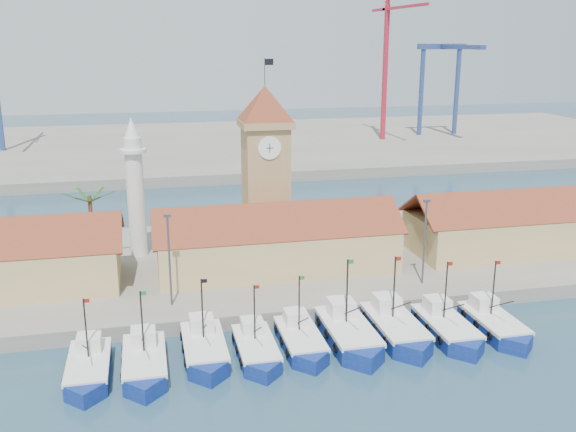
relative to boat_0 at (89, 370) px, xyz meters
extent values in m
plane|color=#1E3D51|center=(19.10, -2.06, -0.71)|extent=(400.00, 400.00, 0.00)
cube|color=gray|center=(19.10, 21.94, 0.04)|extent=(140.00, 32.00, 1.50)
cube|color=gray|center=(19.10, 107.94, 0.29)|extent=(240.00, 80.00, 2.00)
cube|color=navy|center=(0.00, 0.37, -0.25)|extent=(3.25, 7.35, 1.67)
cube|color=navy|center=(0.00, -3.31, -0.25)|extent=(3.25, 3.25, 1.67)
cube|color=silver|center=(0.00, 0.37, 0.59)|extent=(3.31, 7.56, 0.32)
cube|color=silver|center=(0.00, 2.21, 1.33)|extent=(1.95, 2.04, 1.30)
cylinder|color=black|center=(0.00, 0.83, 3.19)|extent=(0.13, 0.13, 5.20)
cube|color=#A5140F|center=(0.23, 0.83, 5.60)|extent=(0.46, 0.02, 0.32)
cube|color=navy|center=(4.40, 0.25, -0.23)|extent=(3.39, 7.67, 1.74)
cube|color=navy|center=(4.40, -3.59, -0.23)|extent=(3.39, 3.39, 1.74)
cube|color=silver|center=(4.40, 0.25, 0.65)|extent=(3.46, 7.89, 0.34)
cube|color=silver|center=(4.40, 2.16, 1.42)|extent=(2.03, 2.13, 1.36)
cylinder|color=black|center=(4.40, 0.73, 3.36)|extent=(0.14, 0.14, 5.43)
cube|color=#197226|center=(4.64, 0.73, 5.88)|extent=(0.48, 0.02, 0.34)
cube|color=navy|center=(9.40, 1.65, -0.22)|extent=(3.44, 7.78, 1.77)
cube|color=navy|center=(9.40, -2.24, -0.22)|extent=(3.44, 3.44, 1.77)
cube|color=silver|center=(9.40, 1.65, 0.67)|extent=(3.51, 8.00, 0.34)
cube|color=silver|center=(9.40, 3.60, 1.45)|extent=(2.06, 2.16, 1.38)
cylinder|color=black|center=(9.40, 2.14, 3.42)|extent=(0.14, 0.14, 5.50)
cube|color=black|center=(9.65, 2.14, 5.97)|extent=(0.49, 0.02, 0.34)
cube|color=navy|center=(13.71, 0.68, -0.26)|extent=(3.17, 7.17, 1.63)
cube|color=navy|center=(13.71, -2.90, -0.26)|extent=(3.17, 3.17, 1.63)
cube|color=silver|center=(13.71, 0.68, 0.56)|extent=(3.23, 7.37, 0.32)
cube|color=silver|center=(13.71, 2.48, 1.28)|extent=(1.90, 1.99, 1.27)
cylinder|color=black|center=(13.71, 1.14, 3.09)|extent=(0.13, 0.13, 5.07)
cube|color=#A5140F|center=(13.94, 1.14, 5.44)|extent=(0.45, 0.02, 0.32)
cube|color=navy|center=(17.81, 1.45, -0.24)|extent=(3.26, 7.37, 1.68)
cube|color=navy|center=(17.81, -2.24, -0.24)|extent=(3.26, 3.26, 1.68)
cube|color=silver|center=(17.81, 1.45, 0.59)|extent=(3.32, 7.58, 0.33)
cube|color=silver|center=(17.81, 3.29, 1.34)|extent=(1.96, 2.05, 1.30)
cylinder|color=black|center=(17.81, 1.91, 3.20)|extent=(0.13, 0.13, 5.21)
cube|color=#197226|center=(18.05, 1.91, 5.62)|extent=(0.47, 0.02, 0.33)
cube|color=navy|center=(22.23, 1.54, -0.17)|extent=(3.81, 8.63, 1.96)
cube|color=navy|center=(22.23, -2.77, -0.17)|extent=(3.81, 3.81, 1.96)
cube|color=silver|center=(22.23, 1.54, 0.82)|extent=(3.89, 8.87, 0.38)
cube|color=silver|center=(22.23, 3.70, 1.69)|extent=(2.29, 2.40, 1.53)
cylinder|color=black|center=(22.23, 2.09, 3.87)|extent=(0.15, 0.15, 6.10)
cube|color=#197226|center=(22.50, 2.09, 6.70)|extent=(0.54, 0.02, 0.38)
cube|color=navy|center=(26.76, 1.70, -0.17)|extent=(3.75, 8.49, 1.93)
cube|color=navy|center=(26.76, -2.54, -0.17)|extent=(3.75, 3.75, 1.93)
cube|color=silver|center=(26.76, 1.70, 0.79)|extent=(3.83, 8.73, 0.38)
cube|color=silver|center=(26.76, 3.83, 1.65)|extent=(2.25, 2.36, 1.50)
cylinder|color=black|center=(26.76, 2.24, 3.79)|extent=(0.15, 0.15, 6.00)
cube|color=#A5140F|center=(27.02, 2.24, 6.58)|extent=(0.54, 0.02, 0.38)
cube|color=navy|center=(31.38, 0.79, -0.21)|extent=(3.49, 7.89, 1.79)
cube|color=navy|center=(31.38, -3.16, -0.21)|extent=(3.49, 3.49, 1.79)
cube|color=silver|center=(31.38, 0.79, 0.68)|extent=(3.56, 8.11, 0.35)
cube|color=silver|center=(31.38, 2.76, 1.48)|extent=(2.09, 2.19, 1.39)
cylinder|color=black|center=(31.38, 1.28, 3.47)|extent=(0.14, 0.14, 5.58)
cube|color=#A5140F|center=(31.63, 1.28, 6.06)|extent=(0.50, 0.02, 0.35)
cube|color=navy|center=(36.06, 0.60, -0.23)|extent=(3.39, 7.67, 1.74)
cube|color=navy|center=(36.06, -3.23, -0.23)|extent=(3.39, 3.39, 1.74)
cube|color=silver|center=(36.06, 0.60, 0.65)|extent=(3.46, 7.88, 0.34)
cube|color=silver|center=(36.06, 2.52, 1.42)|extent=(2.03, 2.13, 1.36)
cylinder|color=black|center=(36.06, 1.09, 3.36)|extent=(0.14, 0.14, 5.42)
cube|color=#A5140F|center=(36.30, 1.09, 5.87)|extent=(0.48, 0.02, 0.34)
cube|color=tan|center=(19.10, 17.94, 3.04)|extent=(26.00, 10.00, 4.50)
cube|color=maroon|center=(19.10, 15.44, 6.79)|extent=(27.04, 5.13, 3.21)
cube|color=maroon|center=(19.10, 20.44, 6.79)|extent=(27.04, 5.13, 3.21)
cube|color=tan|center=(51.10, 17.94, 3.04)|extent=(30.00, 10.00, 4.50)
cube|color=maroon|center=(51.10, 15.44, 6.79)|extent=(31.20, 5.13, 3.21)
cube|color=maroon|center=(51.10, 20.44, 6.79)|extent=(31.20, 5.13, 3.21)
cube|color=#9F7A52|center=(19.10, 23.94, 8.29)|extent=(5.00, 5.00, 15.00)
cube|color=#9F7A52|center=(19.10, 23.94, 16.19)|extent=(5.80, 5.80, 0.80)
pyramid|color=maroon|center=(19.10, 23.94, 18.49)|extent=(5.80, 5.80, 4.00)
cylinder|color=white|center=(19.10, 21.39, 13.79)|extent=(2.60, 0.15, 2.60)
cube|color=black|center=(19.10, 21.31, 13.79)|extent=(0.08, 0.02, 1.00)
cube|color=black|center=(19.10, 21.31, 13.79)|extent=(0.80, 0.02, 0.08)
cylinder|color=#3F3F44|center=(19.10, 23.94, 21.99)|extent=(0.10, 0.10, 3.00)
cube|color=black|center=(19.60, 23.94, 23.09)|extent=(1.00, 0.03, 0.70)
cylinder|color=silver|center=(4.10, 25.94, 7.79)|extent=(2.00, 2.00, 14.00)
cylinder|color=silver|center=(4.10, 25.94, 13.29)|extent=(3.00, 3.00, 0.40)
cone|color=silver|center=(4.10, 25.94, 15.89)|extent=(1.80, 1.80, 2.40)
cylinder|color=brown|center=(-0.90, 23.94, 4.79)|extent=(0.44, 0.44, 8.00)
cube|color=#20501B|center=(0.50, 23.94, 8.59)|extent=(2.80, 0.35, 1.18)
cube|color=#20501B|center=(-0.20, 25.15, 8.59)|extent=(1.71, 2.60, 1.18)
cube|color=#20501B|center=(-1.60, 25.15, 8.59)|extent=(1.71, 2.60, 1.18)
cube|color=#20501B|center=(-2.30, 23.94, 8.59)|extent=(2.80, 0.35, 1.18)
cube|color=#20501B|center=(-1.60, 22.73, 8.59)|extent=(1.71, 2.60, 1.18)
cube|color=#20501B|center=(-0.20, 22.73, 8.59)|extent=(1.71, 2.60, 1.18)
cylinder|color=#3F3F44|center=(7.10, 9.94, 5.29)|extent=(0.20, 0.20, 9.00)
cube|color=#3F3F44|center=(7.10, 9.94, 9.69)|extent=(0.70, 0.25, 0.25)
cylinder|color=#3F3F44|center=(33.10, 9.94, 5.29)|extent=(0.20, 0.20, 9.00)
cube|color=#3F3F44|center=(33.10, 9.94, 9.69)|extent=(0.70, 0.25, 0.25)
cube|color=#B71C31|center=(64.02, 102.94, 17.43)|extent=(1.00, 1.00, 32.28)
cube|color=#B71C31|center=(64.02, 92.82, 32.57)|extent=(0.60, 25.29, 0.60)
cube|color=#B71C31|center=(64.02, 107.94, 32.57)|extent=(0.60, 10.00, 0.60)
cube|color=navy|center=(76.10, 107.94, 12.29)|extent=(0.90, 0.90, 22.00)
cube|color=navy|center=(86.10, 107.94, 12.29)|extent=(0.90, 0.90, 22.00)
cube|color=navy|center=(81.10, 107.94, 23.79)|extent=(13.00, 1.40, 1.40)
cube|color=navy|center=(81.10, 97.94, 23.79)|extent=(1.40, 22.00, 1.00)
camera|label=1|loc=(5.42, -48.53, 25.52)|focal=40.00mm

